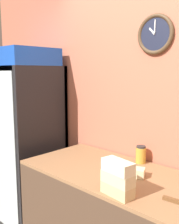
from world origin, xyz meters
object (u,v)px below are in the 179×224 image
at_px(beverage_cooler, 29,129).
at_px(sandwich_stack_bottom, 117,190).
at_px(sandwich_stack_top, 118,166).
at_px(condiment_jar, 141,154).
at_px(sandwich_stack_middle, 118,178).
at_px(sandwich_flat_left, 129,172).

xyz_separation_m(beverage_cooler, sandwich_stack_bottom, (1.57, -0.40, -0.08)).
distance_m(sandwich_stack_top, condiment_jar, 0.65).
height_order(sandwich_stack_middle, condiment_jar, sandwich_stack_middle).
distance_m(beverage_cooler, sandwich_stack_bottom, 1.62).
height_order(beverage_cooler, sandwich_stack_bottom, beverage_cooler).
relative_size(sandwich_stack_bottom, sandwich_flat_left, 0.89).
relative_size(sandwich_stack_top, sandwich_flat_left, 0.91).
distance_m(sandwich_stack_bottom, sandwich_stack_middle, 0.08).
height_order(sandwich_stack_bottom, sandwich_stack_top, sandwich_stack_top).
distance_m(sandwich_stack_middle, condiment_jar, 0.64).
xyz_separation_m(sandwich_stack_middle, condiment_jar, (-0.22, 0.60, -0.04)).
relative_size(sandwich_stack_bottom, condiment_jar, 1.49).
relative_size(beverage_cooler, condiment_jar, 13.20).
relative_size(sandwich_stack_middle, condiment_jar, 1.50).
bearing_deg(sandwich_stack_bottom, beverage_cooler, 165.73).
relative_size(beverage_cooler, sandwich_flat_left, 7.89).
relative_size(sandwich_stack_middle, sandwich_flat_left, 0.89).
bearing_deg(sandwich_stack_middle, sandwich_stack_top, 180.00).
height_order(beverage_cooler, sandwich_flat_left, beverage_cooler).
distance_m(beverage_cooler, sandwich_stack_top, 1.62).
height_order(sandwich_flat_left, condiment_jar, condiment_jar).
height_order(sandwich_stack_top, sandwich_flat_left, sandwich_stack_top).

